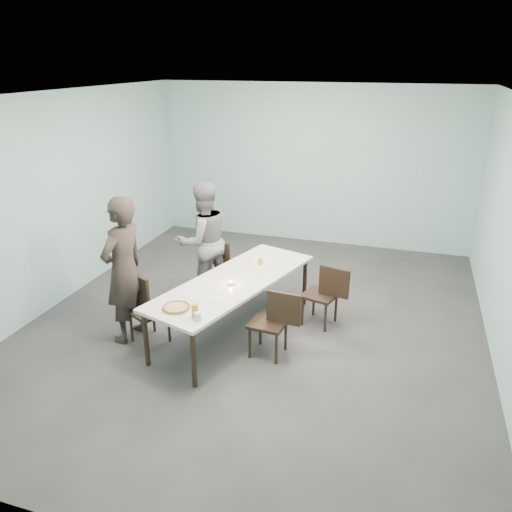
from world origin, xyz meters
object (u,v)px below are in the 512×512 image
(chair_near_right, at_px, (275,319))
(amber_tumbler, at_px, (260,261))
(chair_near_left, at_px, (145,304))
(chair_far_left, at_px, (224,265))
(tealight, at_px, (231,283))
(table, at_px, (234,284))
(diner_near, at_px, (124,270))
(side_plate, at_px, (217,300))
(water_tumbler, at_px, (198,316))
(chair_far_right, at_px, (326,292))
(pizza, at_px, (176,308))
(beer_glass, at_px, (195,311))
(diner_far, at_px, (203,241))

(chair_near_right, bearing_deg, amber_tumbler, -59.24)
(chair_near_left, relative_size, chair_far_left, 1.00)
(chair_far_left, bearing_deg, tealight, -43.87)
(table, height_order, diner_near, diner_near)
(chair_far_left, xyz_separation_m, side_plate, (0.51, -1.56, 0.25))
(amber_tumbler, bearing_deg, chair_far_left, 152.48)
(side_plate, xyz_separation_m, water_tumbler, (-0.02, -0.50, 0.04))
(chair_far_left, bearing_deg, chair_far_right, 6.09)
(chair_far_right, bearing_deg, water_tumbler, 70.65)
(table, bearing_deg, pizza, -110.27)
(chair_near_left, height_order, amber_tumbler, chair_near_left)
(chair_near_left, distance_m, beer_glass, 1.12)
(tealight, bearing_deg, chair_far_right, 31.74)
(chair_near_left, bearing_deg, tealight, 47.74)
(side_plate, bearing_deg, tealight, 89.34)
(water_tumbler, distance_m, amber_tumbler, 1.72)
(side_plate, relative_size, amber_tumbler, 2.25)
(chair_near_right, bearing_deg, chair_far_left, -44.51)
(chair_far_left, height_order, chair_far_right, same)
(beer_glass, bearing_deg, diner_near, 156.95)
(chair_near_right, bearing_deg, diner_far, -36.57)
(tealight, bearing_deg, table, 96.28)
(chair_far_left, height_order, water_tumbler, chair_far_left)
(side_plate, bearing_deg, chair_near_right, 17.08)
(chair_far_right, bearing_deg, table, 40.59)
(side_plate, relative_size, water_tumbler, 2.00)
(diner_near, relative_size, tealight, 33.85)
(table, xyz_separation_m, pizza, (-0.35, -0.95, 0.08))
(tealight, bearing_deg, side_plate, -90.66)
(chair_far_left, relative_size, chair_near_right, 1.00)
(chair_near_left, relative_size, chair_far_right, 1.00)
(diner_near, xyz_separation_m, amber_tumbler, (1.42, 1.15, -0.16))
(table, distance_m, chair_far_right, 1.25)
(chair_near_right, height_order, tealight, chair_near_right)
(beer_glass, bearing_deg, tealight, 84.26)
(table, distance_m, beer_glass, 1.06)
(pizza, relative_size, amber_tumbler, 4.25)
(chair_near_left, height_order, beer_glass, beer_glass)
(chair_near_right, relative_size, chair_far_right, 1.00)
(water_tumbler, height_order, tealight, water_tumbler)
(beer_glass, bearing_deg, amber_tumbler, 81.53)
(pizza, xyz_separation_m, amber_tumbler, (0.52, 1.56, 0.02))
(chair_far_right, bearing_deg, amber_tumbler, 10.38)
(chair_far_right, relative_size, amber_tumbler, 10.88)
(table, relative_size, chair_near_right, 3.16)
(diner_far, relative_size, pizza, 5.22)
(pizza, bearing_deg, amber_tumbler, 71.43)
(tealight, bearing_deg, diner_far, 128.09)
(chair_near_right, distance_m, amber_tumbler, 1.16)
(diner_far, height_order, side_plate, diner_far)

